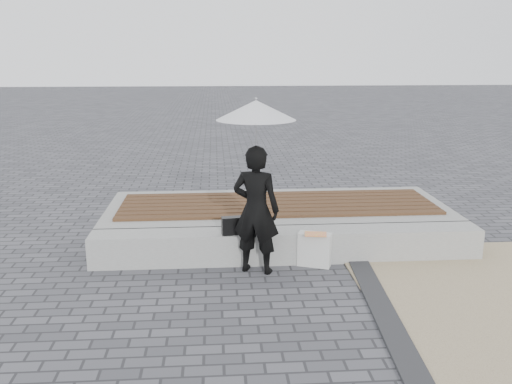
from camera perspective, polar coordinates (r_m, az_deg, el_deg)
ground at (r=5.90m, az=5.23°, el=-12.34°), size 80.00×80.00×0.00m
edging_band at (r=5.63m, az=13.88°, el=-13.88°), size 0.61×5.20×0.04m
seating_ledge at (r=7.28m, az=3.22°, el=-5.36°), size 5.00×0.45×0.40m
timber_platform at (r=8.41m, az=2.18°, el=-2.66°), size 5.00×2.00×0.40m
timber_decking at (r=8.35m, az=2.19°, el=-1.21°), size 4.60×1.40×0.04m
woman at (r=6.71m, az=0.00°, el=-1.82°), size 0.66×0.55×1.56m
parasol at (r=6.49m, az=0.00°, el=8.30°), size 0.92×0.92×1.18m
handbag at (r=7.01m, az=-2.20°, el=-3.42°), size 0.33×0.16×0.23m
canvas_tote at (r=7.10m, az=5.94°, el=-5.81°), size 0.44×0.31×0.43m
magazine at (r=6.98m, az=6.06°, el=-4.26°), size 0.30×0.24×0.01m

